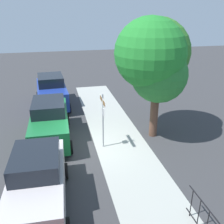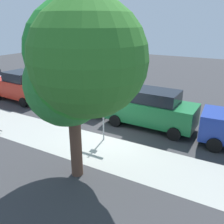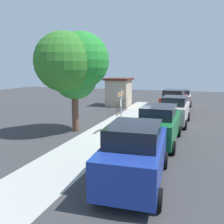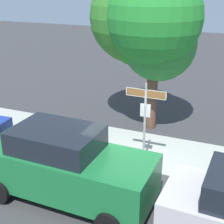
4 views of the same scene
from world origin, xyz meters
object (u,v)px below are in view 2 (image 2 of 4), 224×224
(shade_tree, at_px, (80,63))
(car_red, at_px, (20,86))
(car_silver, at_px, (80,94))
(car_green, at_px, (151,109))
(street_sign, at_px, (103,102))

(shade_tree, distance_m, car_red, 10.91)
(car_silver, relative_size, car_red, 0.98)
(car_green, xyz_separation_m, car_silver, (4.80, -0.38, -0.02))
(street_sign, bearing_deg, car_red, -16.33)
(street_sign, xyz_separation_m, car_silver, (3.42, -2.87, -0.87))
(shade_tree, relative_size, car_green, 1.29)
(street_sign, relative_size, car_green, 0.58)
(car_silver, bearing_deg, street_sign, 142.30)
(car_green, bearing_deg, car_silver, -3.49)
(street_sign, relative_size, shade_tree, 0.45)
(car_red, bearing_deg, shade_tree, 153.96)
(street_sign, height_order, shade_tree, shade_tree)
(street_sign, distance_m, shade_tree, 3.65)
(street_sign, height_order, car_silver, street_sign)
(car_red, bearing_deg, car_green, -175.92)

